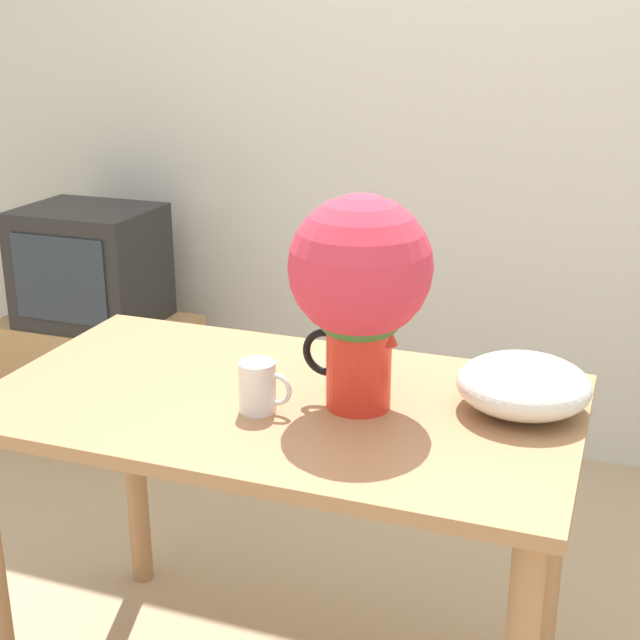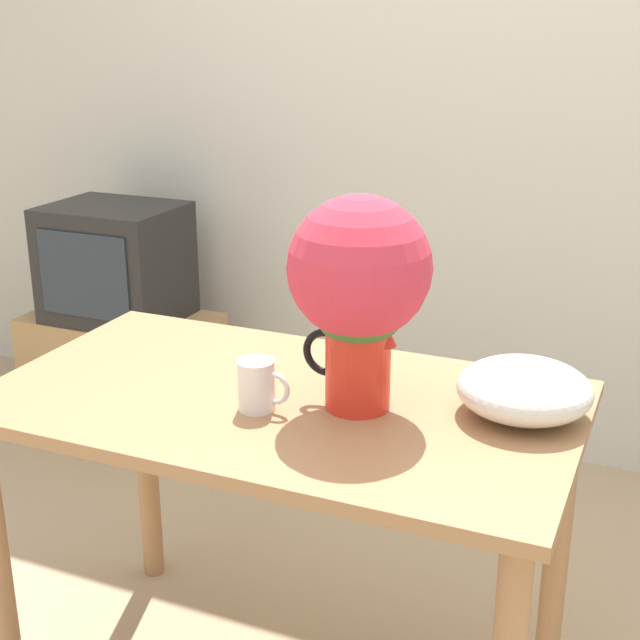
{
  "view_description": "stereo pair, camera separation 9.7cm",
  "coord_description": "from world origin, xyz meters",
  "px_view_note": "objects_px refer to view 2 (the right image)",
  "views": [
    {
      "loc": [
        0.59,
        -1.46,
        1.59
      ],
      "look_at": [
        -0.01,
        0.19,
        0.98
      ],
      "focal_mm": 50.0,
      "sensor_mm": 36.0,
      "label": 1
    },
    {
      "loc": [
        0.68,
        -1.42,
        1.59
      ],
      "look_at": [
        -0.01,
        0.19,
        0.98
      ],
      "focal_mm": 50.0,
      "sensor_mm": 36.0,
      "label": 2
    }
  ],
  "objects_px": {
    "coffee_mug": "(258,385)",
    "flower_vase": "(359,284)",
    "white_bowl": "(524,389)",
    "tv_set": "(116,262)"
  },
  "relations": [
    {
      "from": "coffee_mug",
      "to": "flower_vase",
      "type": "bearing_deg",
      "value": 27.05
    },
    {
      "from": "white_bowl",
      "to": "tv_set",
      "type": "distance_m",
      "value": 2.04
    },
    {
      "from": "flower_vase",
      "to": "white_bowl",
      "type": "distance_m",
      "value": 0.4
    },
    {
      "from": "coffee_mug",
      "to": "white_bowl",
      "type": "height_order",
      "value": "white_bowl"
    },
    {
      "from": "white_bowl",
      "to": "flower_vase",
      "type": "bearing_deg",
      "value": -163.72
    },
    {
      "from": "flower_vase",
      "to": "tv_set",
      "type": "relative_size",
      "value": 0.91
    },
    {
      "from": "white_bowl",
      "to": "coffee_mug",
      "type": "bearing_deg",
      "value": -159.65
    },
    {
      "from": "coffee_mug",
      "to": "tv_set",
      "type": "bearing_deg",
      "value": 135.42
    },
    {
      "from": "flower_vase",
      "to": "tv_set",
      "type": "bearing_deg",
      "value": 141.71
    },
    {
      "from": "coffee_mug",
      "to": "white_bowl",
      "type": "bearing_deg",
      "value": 20.35
    }
  ]
}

